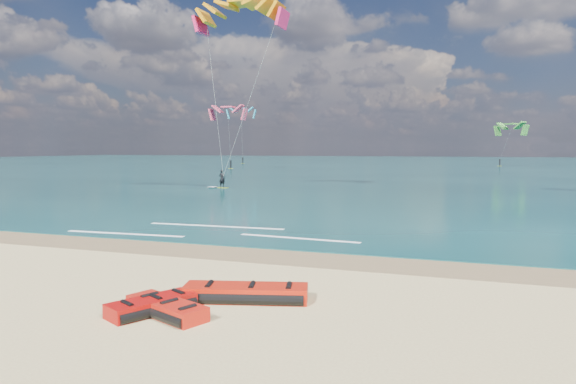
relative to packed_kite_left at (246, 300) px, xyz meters
The scene contains 9 objects.
ground 42.34m from the packed_kite_left, 98.20° to the left, with size 320.00×320.00×0.00m, color tan.
wet_sand_strip 7.78m from the packed_kite_left, 140.92° to the left, with size 320.00×2.40×0.01m, color brown.
sea 106.08m from the packed_kite_left, 93.26° to the left, with size 320.00×200.00×0.04m, color #0A3639.
packed_kite_left is the anchor object (origin of this frame).
packed_kite_mid 1.96m from the packed_kite_left, 128.06° to the right, with size 2.30×1.02×0.37m, color red, non-canonical shape.
packed_kite_right 2.19m from the packed_kite_left, 137.48° to the right, with size 2.13×1.03×0.37m, color #B00A07, non-canonical shape.
kitesurfer_main 32.68m from the packed_kite_left, 115.58° to the left, with size 10.29×5.36×16.39m.
shoreline_foam 10.03m from the packed_kite_left, 122.24° to the left, with size 12.50×3.61×0.01m.
distant_kites 81.60m from the packed_kite_left, 95.67° to the left, with size 79.93×31.40×12.19m.
Camera 1 is at (10.84, -12.89, 3.63)m, focal length 32.00 mm.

